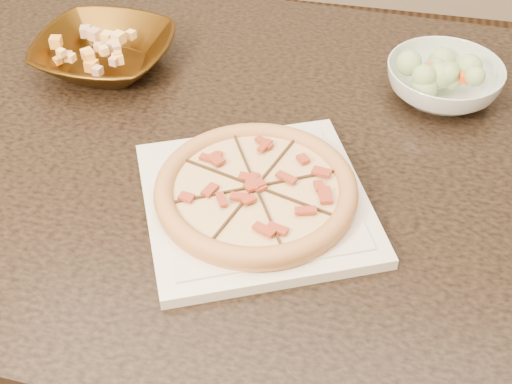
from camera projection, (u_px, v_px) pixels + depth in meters
dining_table at (218, 182)px, 1.22m from camera, size 1.56×1.04×0.75m
plate at (256, 202)px, 1.04m from camera, size 0.42×0.42×0.02m
pizza at (256, 190)px, 1.02m from camera, size 0.29×0.29×0.03m
bronze_bowl at (105, 53)px, 1.29m from camera, size 0.26×0.26×0.06m
mixed_dish at (100, 32)px, 1.26m from camera, size 0.11×0.12×0.03m
salad_bowl at (443, 82)px, 1.23m from camera, size 0.21×0.21×0.06m
salad at (448, 57)px, 1.19m from camera, size 0.09×0.10×0.04m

